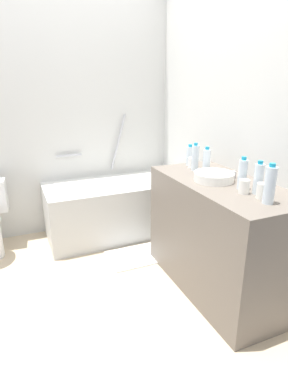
{
  "coord_description": "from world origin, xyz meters",
  "views": [
    {
      "loc": [
        -0.37,
        -2.14,
        1.56
      ],
      "look_at": [
        0.64,
        0.23,
        0.68
      ],
      "focal_mm": 29.54,
      "sensor_mm": 36.0,
      "label": 1
    }
  ],
  "objects_px": {
    "bathtub": "(115,207)",
    "drinking_glass_1": "(244,187)",
    "water_bottle_2": "(258,179)",
    "water_bottle_4": "(190,156)",
    "bath_mat": "(140,255)",
    "sink_basin": "(214,177)",
    "sink_faucet": "(233,175)",
    "drinking_glass_2": "(261,191)",
    "drinking_glass_0": "(192,163)",
    "water_bottle_1": "(195,158)",
    "water_bottle_0": "(270,185)",
    "water_bottle_3": "(206,161)",
    "water_bottle_5": "(242,174)"
  },
  "relations": [
    {
      "from": "bathtub",
      "to": "drinking_glass_1",
      "type": "xyz_separation_m",
      "value": [
        0.41,
        -1.5,
        0.62
      ]
    },
    {
      "from": "water_bottle_2",
      "to": "water_bottle_3",
      "type": "distance_m",
      "value": 0.57
    },
    {
      "from": "water_bottle_4",
      "to": "drinking_glass_0",
      "type": "height_order",
      "value": "water_bottle_4"
    },
    {
      "from": "water_bottle_3",
      "to": "drinking_glass_0",
      "type": "height_order",
      "value": "water_bottle_3"
    },
    {
      "from": "water_bottle_1",
      "to": "drinking_glass_2",
      "type": "bearing_deg",
      "value": -88.9
    },
    {
      "from": "water_bottle_1",
      "to": "water_bottle_3",
      "type": "relative_size",
      "value": 1.07
    },
    {
      "from": "sink_basin",
      "to": "sink_faucet",
      "type": "xyz_separation_m",
      "value": [
        0.18,
        0.0,
        -0.01
      ]
    },
    {
      "from": "bathtub",
      "to": "water_bottle_0",
      "type": "xyz_separation_m",
      "value": [
        0.42,
        -1.71,
        0.69
      ]
    },
    {
      "from": "water_bottle_4",
      "to": "bath_mat",
      "type": "xyz_separation_m",
      "value": [
        -0.43,
        0.13,
        -0.96
      ]
    },
    {
      "from": "water_bottle_4",
      "to": "sink_basin",
      "type": "bearing_deg",
      "value": -99.75
    },
    {
      "from": "drinking_glass_2",
      "to": "sink_basin",
      "type": "bearing_deg",
      "value": 96.39
    },
    {
      "from": "bathtub",
      "to": "drinking_glass_2",
      "type": "xyz_separation_m",
      "value": [
        0.45,
        -1.63,
        0.62
      ]
    },
    {
      "from": "water_bottle_2",
      "to": "water_bottle_3",
      "type": "relative_size",
      "value": 1.03
    },
    {
      "from": "sink_basin",
      "to": "water_bottle_0",
      "type": "distance_m",
      "value": 0.53
    },
    {
      "from": "water_bottle_1",
      "to": "bath_mat",
      "type": "distance_m",
      "value": 1.09
    },
    {
      "from": "water_bottle_0",
      "to": "drinking_glass_0",
      "type": "relative_size",
      "value": 2.81
    },
    {
      "from": "drinking_glass_1",
      "to": "water_bottle_1",
      "type": "bearing_deg",
      "value": 88.28
    },
    {
      "from": "sink_faucet",
      "to": "drinking_glass_2",
      "type": "height_order",
      "value": "drinking_glass_2"
    },
    {
      "from": "water_bottle_1",
      "to": "water_bottle_3",
      "type": "xyz_separation_m",
      "value": [
        0.04,
        -0.11,
        -0.01
      ]
    },
    {
      "from": "drinking_glass_2",
      "to": "bath_mat",
      "type": "bearing_deg",
      "value": 110.49
    },
    {
      "from": "water_bottle_5",
      "to": "drinking_glass_1",
      "type": "height_order",
      "value": "water_bottle_5"
    },
    {
      "from": "sink_basin",
      "to": "water_bottle_3",
      "type": "xyz_separation_m",
      "value": [
        0.07,
        0.21,
        0.07
      ]
    },
    {
      "from": "drinking_glass_1",
      "to": "sink_basin",
      "type": "bearing_deg",
      "value": 92.76
    },
    {
      "from": "water_bottle_3",
      "to": "drinking_glass_0",
      "type": "relative_size",
      "value": 2.44
    },
    {
      "from": "bathtub",
      "to": "water_bottle_2",
      "type": "relative_size",
      "value": 6.49
    },
    {
      "from": "sink_basin",
      "to": "bath_mat",
      "type": "distance_m",
      "value": 1.15
    },
    {
      "from": "drinking_glass_1",
      "to": "bath_mat",
      "type": "xyz_separation_m",
      "value": [
        -0.36,
        0.93,
        -0.93
      ]
    },
    {
      "from": "sink_faucet",
      "to": "water_bottle_1",
      "type": "xyz_separation_m",
      "value": [
        -0.14,
        0.32,
        0.08
      ]
    },
    {
      "from": "water_bottle_1",
      "to": "drinking_glass_0",
      "type": "xyz_separation_m",
      "value": [
        0.03,
        0.08,
        -0.06
      ]
    },
    {
      "from": "bathtub",
      "to": "sink_faucet",
      "type": "distance_m",
      "value": 1.45
    },
    {
      "from": "sink_basin",
      "to": "drinking_glass_1",
      "type": "xyz_separation_m",
      "value": [
        0.02,
        -0.32,
        0.01
      ]
    },
    {
      "from": "water_bottle_2",
      "to": "drinking_glass_2",
      "type": "relative_size",
      "value": 2.21
    },
    {
      "from": "water_bottle_1",
      "to": "water_bottle_3",
      "type": "bearing_deg",
      "value": -72.67
    },
    {
      "from": "water_bottle_0",
      "to": "drinking_glass_0",
      "type": "xyz_separation_m",
      "value": [
        0.03,
        0.92,
        -0.07
      ]
    },
    {
      "from": "bathtub",
      "to": "water_bottle_5",
      "type": "bearing_deg",
      "value": -72.1
    },
    {
      "from": "bathtub",
      "to": "bath_mat",
      "type": "height_order",
      "value": "bathtub"
    },
    {
      "from": "sink_faucet",
      "to": "drinking_glass_1",
      "type": "distance_m",
      "value": 0.35
    },
    {
      "from": "water_bottle_2",
      "to": "sink_faucet",
      "type": "bearing_deg",
      "value": 76.22
    },
    {
      "from": "sink_faucet",
      "to": "water_bottle_2",
      "type": "bearing_deg",
      "value": -103.78
    },
    {
      "from": "drinking_glass_1",
      "to": "drinking_glass_2",
      "type": "relative_size",
      "value": 0.94
    },
    {
      "from": "water_bottle_4",
      "to": "water_bottle_1",
      "type": "bearing_deg",
      "value": -106.74
    },
    {
      "from": "water_bottle_5",
      "to": "drinking_glass_1",
      "type": "xyz_separation_m",
      "value": [
        -0.05,
        -0.08,
        -0.06
      ]
    },
    {
      "from": "bathtub",
      "to": "sink_basin",
      "type": "bearing_deg",
      "value": -71.46
    },
    {
      "from": "drinking_glass_1",
      "to": "water_bottle_3",
      "type": "bearing_deg",
      "value": 84.04
    },
    {
      "from": "water_bottle_0",
      "to": "water_bottle_1",
      "type": "height_order",
      "value": "water_bottle_0"
    },
    {
      "from": "water_bottle_0",
      "to": "drinking_glass_2",
      "type": "height_order",
      "value": "water_bottle_0"
    },
    {
      "from": "water_bottle_2",
      "to": "water_bottle_4",
      "type": "xyz_separation_m",
      "value": [
        -0.01,
        0.84,
        -0.02
      ]
    },
    {
      "from": "water_bottle_1",
      "to": "bath_mat",
      "type": "height_order",
      "value": "water_bottle_1"
    },
    {
      "from": "water_bottle_2",
      "to": "bath_mat",
      "type": "relative_size",
      "value": 0.37
    },
    {
      "from": "sink_faucet",
      "to": "water_bottle_4",
      "type": "distance_m",
      "value": 0.5
    }
  ]
}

